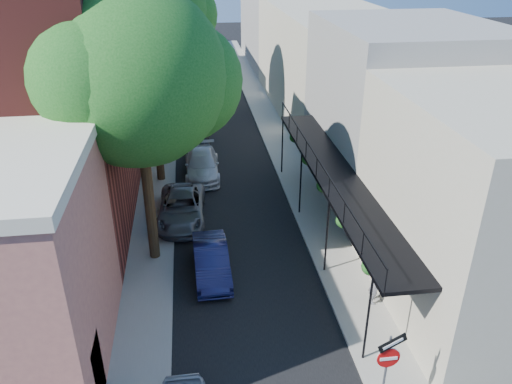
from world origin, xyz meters
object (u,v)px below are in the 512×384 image
object	(u,v)px
parked_car_f	(181,119)
parked_car_c	(182,208)
sign_post	(388,361)
oak_far	(162,11)
pedestrian	(375,284)
oak_mid	(158,57)
parked_car_b	(211,261)
parked_car_d	(202,165)
oak_near	(148,78)
parked_car_e	(198,137)

from	to	relation	value
parked_car_f	parked_car_c	bearing A→B (deg)	-82.41
sign_post	oak_far	world-z (taller)	oak_far
pedestrian	parked_car_f	bearing A→B (deg)	27.65
oak_mid	parked_car_c	xyz separation A→B (m)	(0.82, -4.99, -6.38)
parked_car_b	parked_car_d	xyz separation A→B (m)	(0.00, 9.90, 0.04)
parked_car_b	parked_car_f	bearing A→B (deg)	92.03
pedestrian	parked_car_d	bearing A→B (deg)	34.51
oak_near	oak_mid	world-z (taller)	oak_near
sign_post	parked_car_d	world-z (taller)	sign_post
sign_post	oak_far	bearing A→B (deg)	103.91
parked_car_d	pedestrian	bearing A→B (deg)	-63.65
oak_near	parked_car_d	xyz separation A→B (m)	(1.97, 8.12, -7.18)
oak_mid	parked_car_d	distance (m)	6.67
parked_car_b	oak_far	bearing A→B (deg)	94.31
parked_car_f	parked_car_d	bearing A→B (deg)	-74.69
oak_near	pedestrian	world-z (taller)	oak_near
oak_far	pedestrian	world-z (taller)	oak_far
oak_near	parked_car_d	size ratio (longest dim) A/B	2.37
parked_car_c	oak_near	bearing A→B (deg)	-101.57
parked_car_b	parked_car_e	xyz separation A→B (m)	(-0.12, 14.60, 0.02)
parked_car_c	pedestrian	xyz separation A→B (m)	(7.20, -7.50, 0.27)
parked_car_c	pedestrian	bearing A→B (deg)	-43.29
oak_far	oak_mid	bearing A→B (deg)	-90.41
parked_car_e	parked_car_f	bearing A→B (deg)	101.38
parked_car_c	parked_car_d	bearing A→B (deg)	79.78
oak_mid	parked_car_f	world-z (taller)	oak_mid
oak_near	pedestrian	distance (m)	11.49
oak_mid	parked_car_e	distance (m)	8.24
oak_mid	parked_car_b	bearing A→B (deg)	-78.29
sign_post	parked_car_e	distance (m)	22.65
parked_car_f	pedestrian	bearing A→B (deg)	-63.90
sign_post	oak_near	size ratio (longest dim) A/B	0.26
parked_car_d	oak_mid	bearing A→B (deg)	-174.63
sign_post	parked_car_d	xyz separation A→B (m)	(-4.56, 17.41, -1.34)
oak_far	pedestrian	size ratio (longest dim) A/B	7.22
oak_near	parked_car_f	distance (m)	18.49
oak_far	parked_car_c	world-z (taller)	oak_far
parked_car_c	parked_car_d	size ratio (longest dim) A/B	1.01
parked_car_f	oak_near	bearing A→B (deg)	-84.99
oak_far	parked_car_b	world-z (taller)	oak_far
parked_car_b	sign_post	bearing A→B (deg)	-60.40
parked_car_e	pedestrian	world-z (taller)	pedestrian
parked_car_d	oak_near	bearing A→B (deg)	-102.63
oak_far	parked_car_f	distance (m)	7.68
parked_car_b	parked_car_e	distance (m)	14.60
parked_car_b	parked_car_d	size ratio (longest dim) A/B	0.83
parked_car_b	parked_car_f	size ratio (longest dim) A/B	1.08
parked_car_e	parked_car_d	bearing A→B (deg)	-91.72
parked_car_c	oak_mid	bearing A→B (deg)	102.20
oak_mid	parked_car_b	size ratio (longest dim) A/B	2.54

